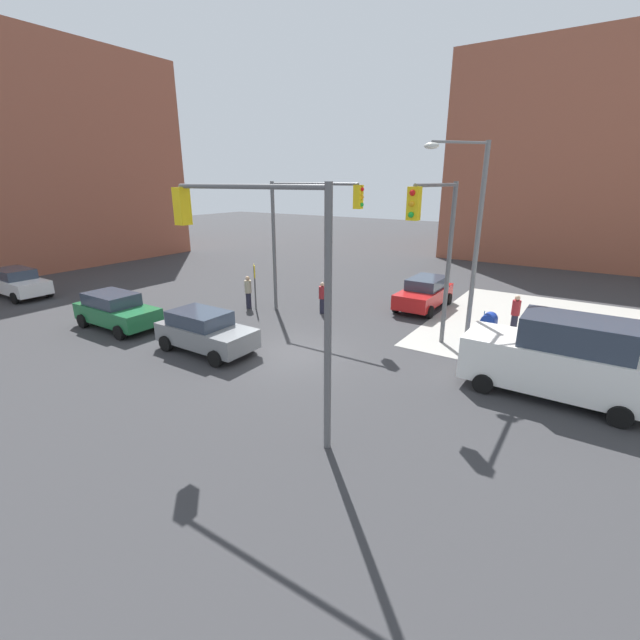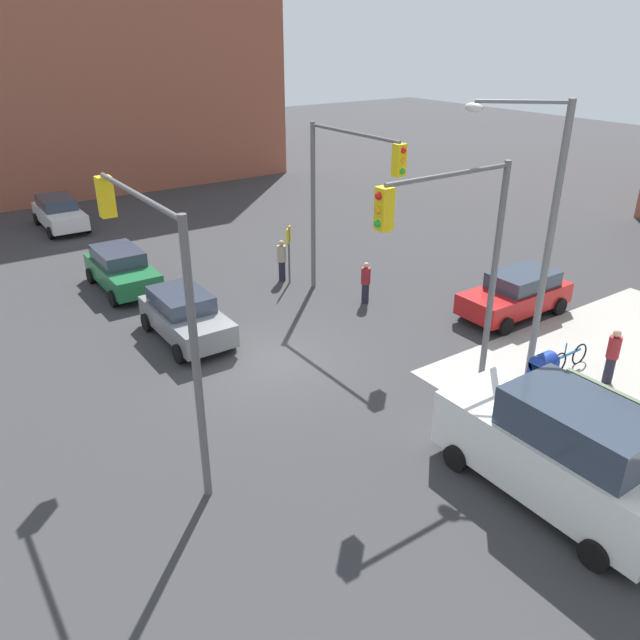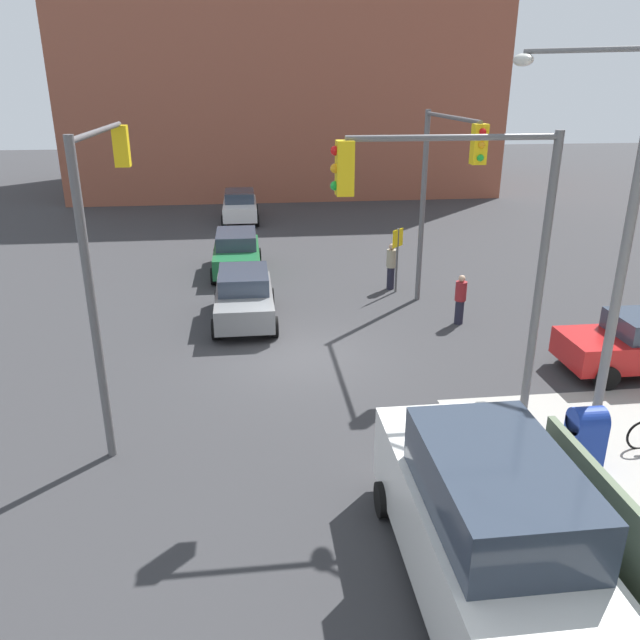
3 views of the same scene
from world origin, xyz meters
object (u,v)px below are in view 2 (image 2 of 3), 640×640
Objects in this scene: street_lamp_corner at (538,225)px; hatchback_red at (517,294)px; pedestrian_walking_north at (366,282)px; pedestrian_waiting at (612,356)px; sedan_gray at (185,315)px; bicycle_leaning_on_fence at (569,358)px; hatchback_green at (122,269)px; van_white_delivery at (560,450)px; traffic_signal_se_corner at (154,279)px; mailbox_blue at (542,375)px; pedestrian_crossing at (282,260)px; hatchback_white at (59,213)px; traffic_signal_ne_corner at (455,243)px; traffic_signal_nw_corner at (344,183)px.

hatchback_red is (-2.94, 3.48, -3.86)m from street_lamp_corner.
pedestrian_waiting is at bearing 66.36° from pedestrian_walking_north.
sedan_gray is 11.83m from hatchback_red.
hatchback_red is at bearing 153.27° from bicycle_leaning_on_fence.
hatchback_green is 18.10m from van_white_delivery.
pedestrian_walking_north is (1.08, 6.87, 0.00)m from sedan_gray.
mailbox_blue is (3.63, 9.50, -3.84)m from traffic_signal_se_corner.
hatchback_green is at bearing -177.15° from sedan_gray.
hatchback_red is at bearing 144.67° from pedestrian_crossing.
pedestrian_waiting reaches higher than pedestrian_walking_north.
traffic_signal_se_corner is at bearing -87.67° from hatchback_red.
street_lamp_corner is at bearing 17.23° from hatchback_white.
traffic_signal_se_corner is 21.87m from hatchback_white.
hatchback_white and sedan_gray have the same top height.
bicycle_leaning_on_fence is at bearing 20.33° from hatchback_white.
traffic_signal_se_corner reaches higher than hatchback_red.
street_lamp_corner is 4.57× the size of bicycle_leaning_on_fence.
traffic_signal_ne_corner is 1.20× the size of van_white_delivery.
hatchback_red is 5.53m from pedestrian_walking_north.
traffic_signal_se_corner reaches higher than hatchback_white.
mailbox_blue is at bearing -22.81° from street_lamp_corner.
hatchback_white is at bearing -159.67° from bicycle_leaning_on_fence.
street_lamp_corner is 16.03m from hatchback_green.
traffic_signal_se_corner reaches higher than bicycle_leaning_on_fence.
traffic_signal_nw_corner is at bearing 166.85° from van_white_delivery.
pedestrian_walking_north is at bearing -136.60° from hatchback_red.
hatchback_white is at bearing -158.69° from traffic_signal_nw_corner.
sedan_gray is at bearing 47.49° from pedestrian_crossing.
pedestrian_waiting is at bearing 63.30° from traffic_signal_ne_corner.
mailbox_blue reaches higher than bicycle_leaning_on_fence.
bicycle_leaning_on_fence is at bearing 67.04° from pedestrian_walking_north.
traffic_signal_se_corner is 1.00× the size of traffic_signal_ne_corner.
hatchback_red is 5.04m from pedestrian_waiting.
traffic_signal_se_corner reaches higher than pedestrian_walking_north.
mailbox_blue is at bearing -74.72° from bicycle_leaning_on_fence.
pedestrian_waiting is at bearing 70.42° from traffic_signal_se_corner.
pedestrian_walking_north is at bearing 46.93° from hatchback_green.
traffic_signal_se_corner is 11.36m from pedestrian_walking_north.
hatchback_green is at bearing -5.61° from pedestrian_crossing.
hatchback_red is at bearing 27.51° from hatchback_white.
van_white_delivery reaches higher than hatchback_green.
pedestrian_crossing is (13.02, 5.65, 0.07)m from hatchback_white.
van_white_delivery is (17.70, 3.75, 0.44)m from hatchback_green.
street_lamp_corner is 11.53m from pedestrian_crossing.
sedan_gray is at bearing -138.13° from street_lamp_corner.
traffic_signal_se_corner is 4.55× the size of mailbox_blue.
traffic_signal_ne_corner is at bearing 30.72° from sedan_gray.
traffic_signal_ne_corner is at bearing -99.58° from street_lamp_corner.
hatchback_red is 2.49× the size of pedestrian_waiting.
mailbox_blue is 0.82× the size of pedestrian_waiting.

